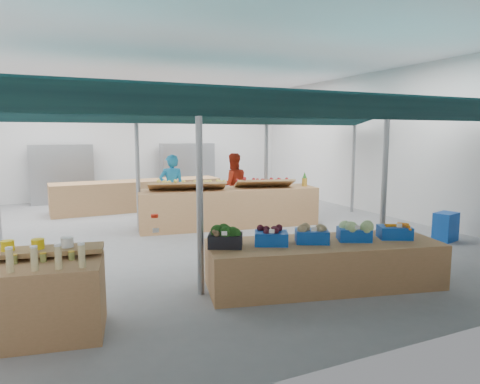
{
  "coord_description": "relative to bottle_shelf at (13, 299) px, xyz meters",
  "views": [
    {
      "loc": [
        -3.03,
        -9.85,
        2.38
      ],
      "look_at": [
        0.75,
        -1.6,
        1.15
      ],
      "focal_mm": 32.0,
      "sensor_mm": 36.0,
      "label": 1
    }
  ],
  "objects": [
    {
      "name": "bottle_shelf",
      "position": [
        0.0,
        0.0,
        0.0
      ],
      "size": [
        2.14,
        1.51,
        1.17
      ],
      "rotation": [
        0.0,
        0.0,
        -0.19
      ],
      "color": "#9A6E43",
      "rests_on": "floor"
    },
    {
      "name": "back_shelving_right",
      "position": [
        5.45,
        10.42,
        0.52
      ],
      "size": [
        2.0,
        0.5,
        2.0
      ],
      "primitive_type": "cube",
      "color": "#B23F33",
      "rests_on": "floor"
    },
    {
      "name": "vendor_right",
      "position": [
        5.31,
        5.72,
        0.44
      ],
      "size": [
        0.98,
        0.81,
        1.84
      ],
      "primitive_type": "imported",
      "rotation": [
        0.0,
        0.0,
        3.0
      ],
      "color": "#A72814",
      "rests_on": "floor"
    },
    {
      "name": "floor",
      "position": [
        3.45,
        4.42,
        -0.48
      ],
      "size": [
        13.0,
        13.0,
        0.0
      ],
      "primitive_type": "plane",
      "color": "slate",
      "rests_on": "ground"
    },
    {
      "name": "crate_cabbage",
      "position": [
        4.82,
        -0.16,
        0.38
      ],
      "size": [
        0.6,
        0.54,
        0.35
      ],
      "rotation": [
        0.0,
        0.0,
        -0.47
      ],
      "color": "#0F47AC",
      "rests_on": "veg_counter"
    },
    {
      "name": "pole_grid",
      "position": [
        4.2,
        2.67,
        1.33
      ],
      "size": [
        10.0,
        4.6,
        3.0
      ],
      "color": "gray",
      "rests_on": "floor"
    },
    {
      "name": "far_counter",
      "position": [
        3.07,
        8.04,
        -0.01
      ],
      "size": [
        5.22,
        1.2,
        0.93
      ],
      "primitive_type": "cube",
      "rotation": [
        0.0,
        0.0,
        0.03
      ],
      "color": "#9A6E43",
      "rests_on": "floor"
    },
    {
      "name": "pineapple",
      "position": [
        6.75,
        4.23,
        0.69
      ],
      "size": [
        0.14,
        0.14,
        0.39
      ],
      "rotation": [
        0.0,
        0.0,
        -0.28
      ],
      "color": "#8C6019",
      "rests_on": "fruit_counter"
    },
    {
      "name": "vendor_left",
      "position": [
        3.51,
        5.72,
        0.44
      ],
      "size": [
        0.73,
        0.53,
        1.84
      ],
      "primitive_type": "imported",
      "rotation": [
        0.0,
        0.0,
        3.0
      ],
      "color": "#1C81BA",
      "rests_on": "floor"
    },
    {
      "name": "sparrow",
      "position": [
        2.63,
        0.23,
        0.47
      ],
      "size": [
        0.12,
        0.09,
        0.11
      ],
      "rotation": [
        0.0,
        0.0,
        -0.47
      ],
      "color": "brown",
      "rests_on": "crate_broccoli"
    },
    {
      "name": "fruit_counter",
      "position": [
        4.71,
        4.62,
        0.01
      ],
      "size": [
        4.71,
        1.72,
        0.99
      ],
      "primitive_type": "cube",
      "rotation": [
        0.0,
        0.0,
        -0.14
      ],
      "color": "#9A6E43",
      "rests_on": "floor"
    },
    {
      "name": "apple_heap_red",
      "position": [
        5.61,
        4.39,
        0.67
      ],
      "size": [
        1.63,
        1.09,
        0.27
      ],
      "rotation": [
        0.0,
        0.0,
        -0.28
      ],
      "color": "#997247",
      "rests_on": "fruit_counter"
    },
    {
      "name": "pole_ribbon",
      "position": [
        1.95,
        1.14,
        0.6
      ],
      "size": [
        0.12,
        0.12,
        0.28
      ],
      "color": "red",
      "rests_on": "pole_grid"
    },
    {
      "name": "apple_heap_yellow",
      "position": [
        3.61,
        4.67,
        0.67
      ],
      "size": [
        2.02,
        1.2,
        0.27
      ],
      "rotation": [
        0.0,
        0.0,
        -0.28
      ],
      "color": "#997247",
      "rests_on": "fruit_counter"
    },
    {
      "name": "veg_counter",
      "position": [
        4.33,
        -0.05,
        -0.13
      ],
      "size": [
        3.81,
        2.02,
        0.71
      ],
      "primitive_type": "cube",
      "rotation": [
        0.0,
        0.0,
        -0.23
      ],
      "color": "#9A6E43",
      "rests_on": "floor"
    },
    {
      "name": "awnings",
      "position": [
        4.2,
        2.67,
        2.3
      ],
      "size": [
        9.5,
        7.08,
        0.3
      ],
      "color": "black",
      "rests_on": "pole_grid"
    },
    {
      "name": "crate_celeriac",
      "position": [
        4.13,
        -0.0,
        0.37
      ],
      "size": [
        0.6,
        0.54,
        0.31
      ],
      "rotation": [
        0.0,
        0.0,
        -0.47
      ],
      "color": "#0F47AC",
      "rests_on": "veg_counter"
    },
    {
      "name": "crate_carrots",
      "position": [
        5.5,
        -0.33,
        0.34
      ],
      "size": [
        0.6,
        0.54,
        0.29
      ],
      "rotation": [
        0.0,
        0.0,
        -0.47
      ],
      "color": "#0F47AC",
      "rests_on": "veg_counter"
    },
    {
      "name": "hall",
      "position": [
        3.45,
        5.86,
        2.17
      ],
      "size": [
        13.0,
        13.0,
        13.0
      ],
      "color": "silver",
      "rests_on": "ground"
    },
    {
      "name": "crate_broccoli",
      "position": [
        2.81,
        0.31,
        0.38
      ],
      "size": [
        0.6,
        0.54,
        0.35
      ],
      "rotation": [
        0.0,
        0.0,
        -0.47
      ],
      "color": "black",
      "rests_on": "veg_counter"
    },
    {
      "name": "crate_stack",
      "position": [
        8.51,
        1.17,
        -0.16
      ],
      "size": [
        0.61,
        0.5,
        0.64
      ],
      "primitive_type": "cube",
      "rotation": [
        0.0,
        0.0,
        0.26
      ],
      "color": "#0F47AC",
      "rests_on": "floor"
    },
    {
      "name": "back_shelving_left",
      "position": [
        0.95,
        10.42,
        0.52
      ],
      "size": [
        2.0,
        0.5,
        2.0
      ],
      "primitive_type": "cube",
      "color": "#B23F33",
      "rests_on": "floor"
    },
    {
      "name": "crate_beets",
      "position": [
        3.5,
        0.15,
        0.36
      ],
      "size": [
        0.6,
        0.54,
        0.29
      ],
      "rotation": [
        0.0,
        0.0,
        -0.47
      ],
      "color": "#0F47AC",
      "rests_on": "veg_counter"
    }
  ]
}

